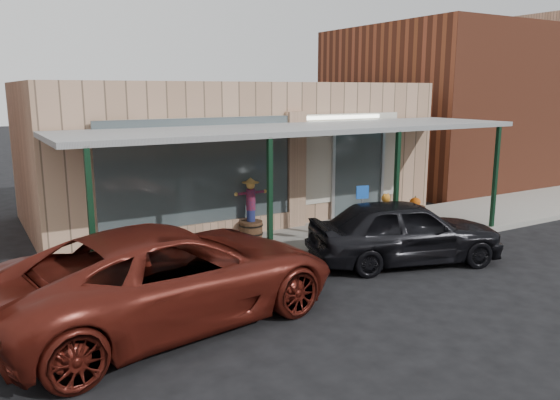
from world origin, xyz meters
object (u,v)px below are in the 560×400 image
handicap_sign (362,208)px  parked_sedan (405,231)px  barrel_scarecrow (251,216)px  barrel_pumpkin (415,211)px  car_maroon (171,275)px

handicap_sign → parked_sedan: bearing=-55.9°
barrel_scarecrow → barrel_pumpkin: barrel_scarecrow is taller
parked_sedan → handicap_sign: bearing=36.4°
parked_sedan → barrel_scarecrow: bearing=50.2°
barrel_scarecrow → car_maroon: size_ratio=0.26×
barrel_scarecrow → handicap_sign: 3.01m
car_maroon → handicap_sign: bearing=-83.4°
barrel_scarecrow → barrel_pumpkin: 5.19m
barrel_scarecrow → car_maroon: barrel_scarecrow is taller
handicap_sign → car_maroon: handicap_sign is taller
barrel_pumpkin → barrel_scarecrow: bearing=170.6°
barrel_scarecrow → barrel_pumpkin: (5.11, -0.84, -0.28)m
barrel_scarecrow → handicap_sign: bearing=-46.9°
barrel_pumpkin → car_maroon: 9.18m
barrel_scarecrow → car_maroon: (-3.56, -3.82, 0.16)m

